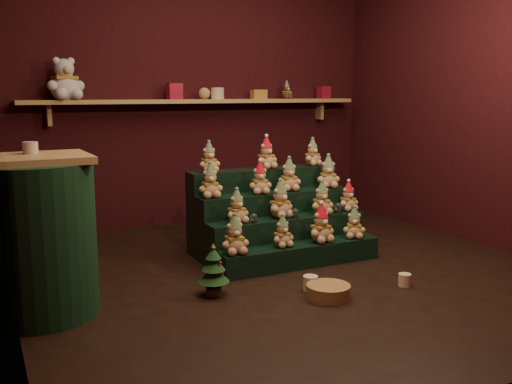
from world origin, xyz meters
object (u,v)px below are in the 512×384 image
riser_tier_front (300,255)px  brown_bear (287,90)px  snow_globe_a (254,218)px  side_table (38,237)px  mug_left (311,283)px  mug_right (405,280)px  white_bear (64,73)px  snow_globe_c (338,208)px  snow_globe_b (295,213)px  mini_christmas_tree (214,270)px  wicker_basket (328,292)px

riser_tier_front → brown_bear: brown_bear is taller
snow_globe_a → brown_bear: bearing=53.3°
snow_globe_a → side_table: bearing=-169.2°
mug_left → side_table: bearing=167.7°
mug_right → white_bear: size_ratio=0.19×
mug_left → snow_globe_c: bearing=44.7°
side_table → brown_bear: brown_bear is taller
snow_globe_b → mug_right: 1.06m
riser_tier_front → brown_bear: (0.85, 1.75, 1.33)m
snow_globe_c → mini_christmas_tree: bearing=-160.4°
riser_tier_front → snow_globe_c: snow_globe_c is taller
mini_christmas_tree → wicker_basket: mini_christmas_tree is taller
snow_globe_a → mug_left: snow_globe_a is taller
wicker_basket → snow_globe_a: bearing=98.6°
mug_right → white_bear: 3.52m
snow_globe_b → mug_right: size_ratio=0.90×
white_bear → mug_right: bearing=-64.1°
snow_globe_b → wicker_basket: size_ratio=0.28×
mug_left → brown_bear: 2.88m
wicker_basket → white_bear: size_ratio=0.62×
snow_globe_b → snow_globe_c: (0.43, 0.00, 0.01)m
snow_globe_a → snow_globe_b: bearing=-0.0°
side_table → mini_christmas_tree: bearing=-10.4°
side_table → wicker_basket: size_ratio=3.36×
snow_globe_a → mini_christmas_tree: snow_globe_a is taller
mini_christmas_tree → wicker_basket: size_ratio=1.24×
snow_globe_c → mug_right: size_ratio=1.02×
riser_tier_front → mini_christmas_tree: bearing=-160.0°
riser_tier_front → snow_globe_c: bearing=18.8°
mini_christmas_tree → mug_left: size_ratio=3.49×
snow_globe_a → mug_right: snow_globe_a is taller
side_table → mug_right: (2.42, -0.61, -0.46)m
riser_tier_front → snow_globe_a: bearing=154.9°
snow_globe_c → white_bear: white_bear is taller
snow_globe_a → wicker_basket: size_ratio=0.25×
snow_globe_b → mini_christmas_tree: bearing=-152.6°
white_bear → snow_globe_b: bearing=-57.4°
mug_left → wicker_basket: 0.19m
mini_christmas_tree → white_bear: bearing=106.7°
mug_left → brown_bear: (1.08, 2.29, 1.36)m
mini_christmas_tree → snow_globe_b: bearing=27.4°
snow_globe_b → mini_christmas_tree: 1.07m
snow_globe_b → mug_right: snow_globe_b is taller
snow_globe_a → wicker_basket: snow_globe_a is taller
snow_globe_a → mug_left: bearing=-81.4°
snow_globe_a → snow_globe_b: 0.38m
side_table → brown_bear: 3.54m
snow_globe_a → mini_christmas_tree: (-0.55, -0.48, -0.22)m
mug_left → riser_tier_front: bearing=66.4°
mini_christmas_tree → mug_right: mini_christmas_tree is taller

